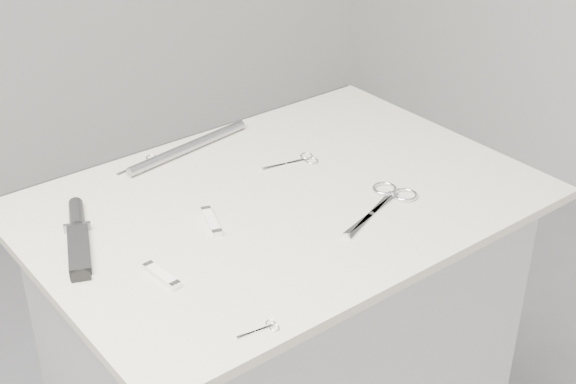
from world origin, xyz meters
TOP-DOWN VIEW (x-y plane):
  - plinth at (0.00, 0.00)m, footprint 0.90×0.60m
  - display_board at (0.00, 0.00)m, footprint 1.00×0.70m
  - large_shears at (0.16, -0.14)m, footprint 0.22×0.13m
  - embroidery_scissors_a at (0.12, 0.10)m, footprint 0.13×0.06m
  - embroidery_scissors_b at (-0.14, 0.30)m, footprint 0.11×0.05m
  - tiny_scissors at (-0.27, -0.31)m, footprint 0.07×0.03m
  - sheathed_knife at (-0.39, 0.12)m, footprint 0.13×0.24m
  - pocket_knife_a at (-0.33, -0.09)m, footprint 0.03×0.09m
  - pocket_knife_b at (-0.17, 0.00)m, footprint 0.05×0.10m
  - metal_rail at (-0.04, 0.29)m, footprint 0.33×0.07m

SIDE VIEW (x-z plane):
  - plinth at x=0.00m, z-range 0.00..0.90m
  - display_board at x=0.00m, z-range 0.90..0.92m
  - tiny_scissors at x=-0.27m, z-range 0.92..0.92m
  - embroidery_scissors_b at x=-0.14m, z-range 0.92..0.92m
  - embroidery_scissors_a at x=0.12m, z-range 0.92..0.92m
  - large_shears at x=0.16m, z-range 0.92..0.93m
  - pocket_knife_a at x=-0.33m, z-range 0.92..0.93m
  - pocket_knife_b at x=-0.17m, z-range 0.92..0.93m
  - sheathed_knife at x=-0.39m, z-range 0.91..0.94m
  - metal_rail at x=-0.04m, z-range 0.92..0.94m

